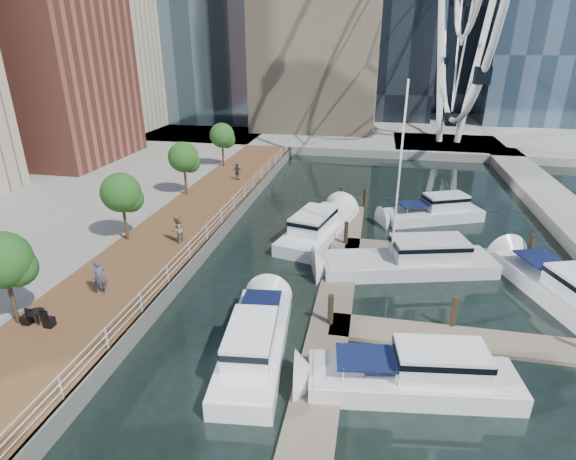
# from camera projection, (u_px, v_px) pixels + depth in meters

# --- Properties ---
(ground) EXTENTS (520.00, 520.00, 0.00)m
(ground) POSITION_uv_depth(u_px,v_px,m) (221.00, 445.00, 15.99)
(ground) COLOR black
(ground) RESTS_ON ground
(boardwalk) EXTENTS (6.00, 60.00, 1.00)m
(boardwalk) POSITION_uv_depth(u_px,v_px,m) (168.00, 243.00, 30.99)
(boardwalk) COLOR brown
(boardwalk) RESTS_ON ground
(seawall) EXTENTS (0.25, 60.00, 1.00)m
(seawall) POSITION_uv_depth(u_px,v_px,m) (209.00, 246.00, 30.46)
(seawall) COLOR #595954
(seawall) RESTS_ON ground
(land_far) EXTENTS (200.00, 114.00, 1.00)m
(land_far) POSITION_uv_depth(u_px,v_px,m) (360.00, 101.00, 108.17)
(land_far) COLOR gray
(land_far) RESTS_ON ground
(pier) EXTENTS (14.00, 12.00, 1.00)m
(pier) POSITION_uv_depth(u_px,v_px,m) (447.00, 146.00, 60.38)
(pier) COLOR gray
(pier) RESTS_ON ground
(railing) EXTENTS (0.10, 60.00, 1.05)m
(railing) POSITION_uv_depth(u_px,v_px,m) (207.00, 232.00, 30.08)
(railing) COLOR white
(railing) RESTS_ON boardwalk
(floating_docks) EXTENTS (16.00, 34.00, 2.60)m
(floating_docks) POSITION_uv_depth(u_px,v_px,m) (429.00, 307.00, 23.41)
(floating_docks) COLOR #6D6051
(floating_docks) RESTS_ON ground
(street_trees) EXTENTS (2.60, 42.60, 4.60)m
(street_trees) POSITION_uv_depth(u_px,v_px,m) (121.00, 193.00, 29.06)
(street_trees) COLOR #3F2B1C
(street_trees) RESTS_ON ground
(yacht_foreground) EXTENTS (9.54, 3.68, 2.15)m
(yacht_foreground) POSITION_uv_depth(u_px,v_px,m) (411.00, 390.00, 18.51)
(yacht_foreground) COLOR silver
(yacht_foreground) RESTS_ON ground
(pedestrian_near) EXTENTS (0.85, 0.78, 1.95)m
(pedestrian_near) POSITION_uv_depth(u_px,v_px,m) (100.00, 277.00, 23.34)
(pedestrian_near) COLOR #43495A
(pedestrian_near) RESTS_ON boardwalk
(pedestrian_mid) EXTENTS (0.74, 0.94, 1.90)m
(pedestrian_mid) POSITION_uv_depth(u_px,v_px,m) (177.00, 230.00, 29.41)
(pedestrian_mid) COLOR gray
(pedestrian_mid) RESTS_ON boardwalk
(pedestrian_far) EXTENTS (0.99, 0.52, 1.61)m
(pedestrian_far) POSITION_uv_depth(u_px,v_px,m) (237.00, 172.00, 43.20)
(pedestrian_far) COLOR #2E3239
(pedestrian_far) RESTS_ON boardwalk
(moored_yachts) EXTENTS (20.60, 36.47, 11.50)m
(moored_yachts) POSITION_uv_depth(u_px,v_px,m) (409.00, 284.00, 26.69)
(moored_yachts) COLOR silver
(moored_yachts) RESTS_ON ground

